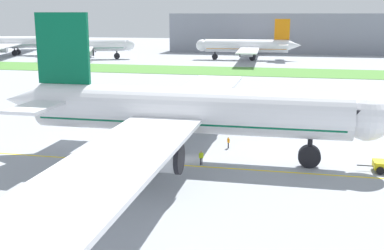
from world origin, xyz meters
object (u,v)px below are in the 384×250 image
Objects in this scene: ground_crew_marshaller_front at (201,156)px; parked_airliner_far_left at (10,43)px; service_truck_baggage_loader at (202,89)px; parked_airliner_far_right at (248,46)px; airliner_foreground at (183,111)px; ground_crew_wingwalker_port at (228,141)px; parked_airliner_far_centre at (88,45)px.

parked_airliner_far_left is at bearing 129.17° from ground_crew_marshaller_front.
service_truck_baggage_loader reaches higher than ground_crew_marshaller_front.
service_truck_baggage_loader is at bearing -90.69° from parked_airliner_far_right.
ground_crew_marshaller_front is at bearing -37.12° from airliner_foreground.
ground_crew_marshaller_front is at bearing -50.83° from parked_airliner_far_left.
service_truck_baggage_loader is at bearing 105.64° from ground_crew_wingwalker_port.
parked_airliner_far_centre is (41.91, -11.13, 0.01)m from parked_airliner_far_left.
ground_crew_marshaller_front is (-2.17, -8.15, 0.12)m from ground_crew_wingwalker_port.
parked_airliner_far_centre is at bearing -170.66° from parked_airliner_far_right.
parked_airliner_far_centre reaches higher than parked_airliner_far_left.
airliner_foreground is at bearing -81.97° from service_truck_baggage_loader.
parked_airliner_far_left is 1.26× the size of parked_airliner_far_right.
parked_airliner_far_centre is (-61.53, 78.17, 3.92)m from service_truck_baggage_loader.
airliner_foreground is 175.26m from parked_airliner_far_left.
parked_airliner_far_centre is at bearing 121.50° from ground_crew_wingwalker_port.
service_truck_baggage_loader is at bearing -40.81° from parked_airliner_far_left.
parked_airliner_far_right reaches higher than ground_crew_marshaller_front.
parked_airliner_far_right reaches higher than service_truck_baggage_loader.
airliner_foreground reaches higher than parked_airliner_far_left.
ground_crew_marshaller_front is (2.65, -2.01, -5.04)m from airliner_foreground.
parked_airliner_far_left is (-103.43, 89.30, 3.91)m from service_truck_baggage_loader.
ground_crew_marshaller_front is 145.71m from parked_airliner_far_centre.
ground_crew_marshaller_front is 178.55m from parked_airliner_far_left.
parked_airliner_far_centre is at bearing 119.10° from ground_crew_marshaller_front.
ground_crew_marshaller_front is 0.03× the size of parked_airliner_far_right.
parked_airliner_far_centre is (-68.17, 125.26, -0.56)m from airliner_foreground.
airliner_foreground is 48.16× the size of ground_crew_wingwalker_port.
parked_airliner_far_right is at bearing 89.31° from service_truck_baggage_loader.
ground_crew_wingwalker_port is 139.77m from parked_airliner_far_centre.
ground_crew_wingwalker_port is 173.74m from parked_airliner_far_left.
airliner_foreground is 13.93× the size of service_truck_baggage_loader.
parked_airliner_far_centre reaches higher than parked_airliner_far_right.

